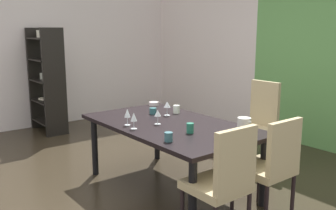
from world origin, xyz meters
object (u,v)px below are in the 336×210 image
Objects in this scene: chair_right_far at (271,163)px; dining_table at (171,130)px; serving_bowl_right at (154,104)px; pitcher_center at (244,126)px; cup_left at (176,109)px; chair_right_near at (224,179)px; wine_glass_west at (127,114)px; cup_near_window at (153,111)px; cup_east at (190,128)px; wine_glass_north at (134,117)px; display_shelf at (47,80)px; wine_glass_south at (158,114)px; chair_head_far at (258,120)px; wine_glass_near_shelf at (167,105)px; cup_corner at (169,137)px.

dining_table is at bearing 106.05° from chair_right_far.
pitcher_center is (1.63, -0.16, 0.06)m from serving_bowl_right.
chair_right_near is at bearing -25.15° from cup_left.
cup_near_window is at bearing 117.78° from wine_glass_west.
cup_left is at bearing 149.52° from cup_east.
wine_glass_north is 0.69m from cup_near_window.
display_shelf is at bearing -176.87° from dining_table.
cup_left and cup_east have the same top height.
wine_glass_south is 0.88× the size of wine_glass_west.
wine_glass_south is 0.57m from cup_left.
display_shelf is 2.80m from cup_left.
wine_glass_south is (3.03, 0.04, -0.03)m from display_shelf.
wine_glass_north is at bearing -69.01° from cup_left.
pitcher_center is (0.81, 0.39, -0.03)m from wine_glass_south.
wine_glass_north is at bearing 87.22° from chair_head_far.
wine_glass_west is (-1.25, -0.70, 0.32)m from chair_right_far.
cup_left is (-1.39, 0.05, 0.25)m from chair_right_far.
cup_east is at bearing 120.90° from chair_right_far.
chair_right_far is at bearing -3.28° from serving_bowl_right.
cup_left is at bearing 100.65° from wine_glass_near_shelf.
display_shelf is 21.11× the size of cup_near_window.
cup_near_window is at bearing -153.67° from wine_glass_near_shelf.
wine_glass_near_shelf is (-1.36, 0.49, 0.31)m from chair_right_near.
pitcher_center is (-0.29, 0.56, 0.28)m from chair_right_near.
cup_near_window is 0.49× the size of pitcher_center.
chair_right_near reaches higher than chair_right_far.
chair_right_far is 1.40m from wine_glass_near_shelf.
pitcher_center reaches higher than cup_corner.
wine_glass_near_shelf is at bearing 128.78° from wine_glass_south.
serving_bowl_right is at bearing 129.59° from wine_glass_west.
cup_east is at bearing 27.36° from wine_glass_west.
cup_near_window is at bearing -36.84° from serving_bowl_right.
wine_glass_west is at bearing 178.69° from cup_corner.
chair_right_near reaches higher than wine_glass_west.
chair_right_near is 10.26× the size of cup_east.
chair_right_far is 5.75× the size of wine_glass_near_shelf.
wine_glass_north is 1.18m from serving_bowl_right.
chair_head_far is 1.46m from chair_right_far.
chair_right_near is 1.55m from cup_left.
pitcher_center is (1.10, -0.10, 0.04)m from cup_left.
wine_glass_north is 1.05m from pitcher_center.
display_shelf reaches higher than cup_east.
chair_right_far is (-0.00, 0.60, -0.01)m from chair_right_near.
chair_right_near is 1.15m from wine_glass_south.
chair_right_far reaches higher than cup_corner.
cup_near_window reaches higher than dining_table.
chair_right_near reaches higher than serving_bowl_right.
chair_right_far reaches higher than wine_glass_west.
wine_glass_near_shelf is at bearing 26.33° from cup_near_window.
cup_east is at bearing -21.30° from serving_bowl_right.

